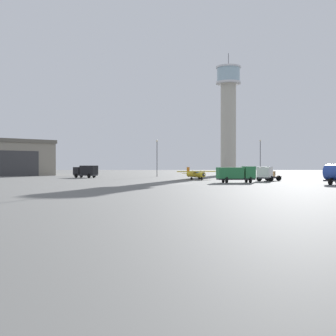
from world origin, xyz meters
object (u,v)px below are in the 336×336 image
airplane_yellow (196,174)px  car_red (237,174)px  truck_flatbed_white (267,174)px  light_post_east (260,155)px  control_tower (228,113)px  truck_box_green (236,174)px  truck_box_black (86,171)px  light_post_west (157,155)px

airplane_yellow → car_red: size_ratio=1.70×
truck_flatbed_white → light_post_east: size_ratio=0.63×
control_tower → car_red: (-0.50, -26.94, -18.03)m
control_tower → truck_box_green: (-4.19, -59.41, -17.24)m
airplane_yellow → light_post_east: 40.06m
truck_flatbed_white → control_tower: bearing=-144.9°
car_red → light_post_east: light_post_east is taller
truck_box_green → truck_flatbed_white: (6.50, 7.50, -0.27)m
light_post_east → truck_box_black: bearing=-152.5°
truck_box_black → control_tower: bearing=-116.2°
control_tower → light_post_east: control_tower is taller
truck_box_green → car_red: bearing=73.4°
airplane_yellow → truck_box_black: (-25.21, 12.28, 0.41)m
truck_box_green → light_post_east: bearing=66.2°
car_red → light_post_west: 20.88m
truck_flatbed_white → light_post_east: (5.74, 42.58, 4.62)m
car_red → control_tower: bearing=-2.5°
truck_box_green → truck_box_black: truck_box_black is taller
control_tower → truck_box_green: 62.00m
airplane_yellow → light_post_west: (-9.48, 23.04, 4.34)m
truck_box_black → light_post_east: bearing=-130.7°
light_post_west → airplane_yellow: bearing=-67.6°
car_red → light_post_east: bearing=-27.4°
control_tower → light_post_west: control_tower is taller
truck_box_black → truck_flatbed_white: bearing=174.4°
truck_flatbed_white → airplane_yellow: bearing=-87.4°
control_tower → car_red: 32.42m
airplane_yellow → truck_flatbed_white: truck_flatbed_white is taller
airplane_yellow → control_tower: bearing=133.8°
control_tower → truck_box_green: control_tower is taller
truck_box_black → light_post_west: size_ratio=0.64×
truck_flatbed_white → light_post_east: 43.21m
truck_flatbed_white → truck_box_black: bearing=-84.8°
control_tower → truck_box_black: 51.12m
airplane_yellow → light_post_east: light_post_east is taller
truck_box_green → light_post_east: light_post_east is taller
light_post_west → truck_box_black: bearing=-145.6°
truck_box_green → light_post_west: bearing=102.6°
airplane_yellow → car_red: (10.09, 17.54, -0.44)m
control_tower → truck_box_green: size_ratio=5.69×
airplane_yellow → truck_flatbed_white: (12.90, -7.43, 0.09)m
truck_box_black → car_red: (35.30, 5.26, -0.85)m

